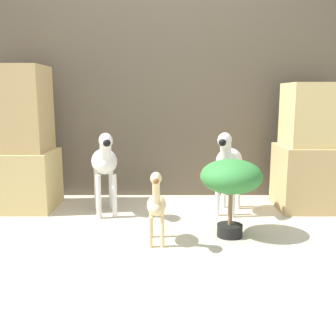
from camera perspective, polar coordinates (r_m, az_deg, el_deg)
ground_plane at (r=2.60m, az=-0.19°, el=-11.32°), size 14.00×14.00×0.00m
wall_back at (r=3.77m, az=-0.07°, el=12.58°), size 6.40×0.08×2.20m
rock_pillar_left at (r=3.56m, az=-20.97°, el=3.32°), size 0.62×0.51×1.21m
rock_pillar_right at (r=3.56m, az=20.76°, el=2.23°), size 0.62×0.51×1.07m
zebra_right at (r=3.22m, az=8.89°, el=0.99°), size 0.32×0.50×0.69m
zebra_left at (r=3.19m, az=-9.03°, el=0.91°), size 0.29×0.50×0.69m
giraffe_figurine at (r=2.56m, az=-1.55°, el=-5.16°), size 0.13×0.38×0.51m
potted_palm_front at (r=2.70m, az=9.30°, el=-1.70°), size 0.42×0.42×0.54m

